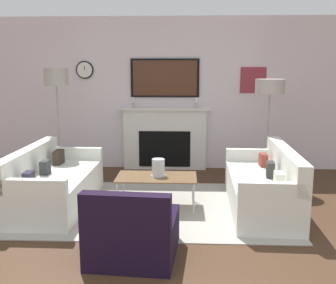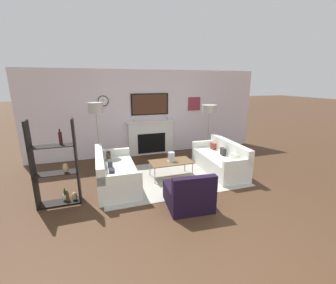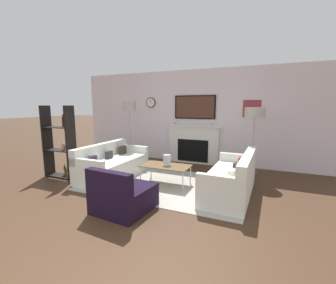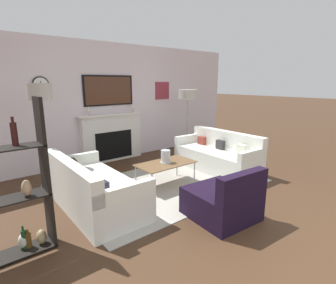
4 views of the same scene
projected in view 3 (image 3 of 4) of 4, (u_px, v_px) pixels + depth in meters
The scene contains 11 objects.
ground_plane at pixel (46, 277), 2.22m from camera, with size 60.00×60.00×0.00m, color #422B1A.
fireplace_wall at pixel (195, 121), 6.58m from camera, with size 7.57×0.28×2.70m.
area_rug at pixel (165, 184), 4.85m from camera, with size 3.39×2.18×0.01m.
couch_left at pixel (112, 165), 5.35m from camera, with size 0.88×1.84×0.78m.
couch_right at pixel (232, 180), 4.26m from camera, with size 0.83×1.88×0.81m.
armchair at pixel (123, 196), 3.60m from camera, with size 0.87×0.90×0.74m.
coffee_table at pixel (166, 167), 4.80m from camera, with size 1.04×0.57×0.42m.
hurricane_candle at pixel (167, 161), 4.80m from camera, with size 0.19×0.19×0.23m.
floor_lamp_left at pixel (129, 107), 6.36m from camera, with size 0.38×0.38×1.82m.
floor_lamp_right at pixel (255, 113), 5.08m from camera, with size 0.45×0.45×1.65m.
shelf_unit at pixel (60, 147), 5.24m from camera, with size 0.80×0.28×1.69m.
Camera 3 is at (1.89, -1.34, 1.68)m, focal length 24.00 mm.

